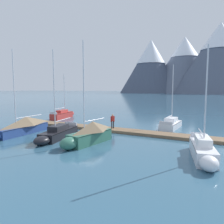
{
  "coord_description": "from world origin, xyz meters",
  "views": [
    {
      "loc": [
        11.21,
        -18.87,
        5.02
      ],
      "look_at": [
        0.0,
        6.0,
        2.0
      ],
      "focal_mm": 34.53,
      "sensor_mm": 36.0,
      "label": 1
    }
  ],
  "objects_px": {
    "sailboat_nearest_berth": "(63,115)",
    "sailboat_outer_slip": "(203,150)",
    "sailboat_mid_dock_starboard": "(88,134)",
    "sailboat_far_berth": "(172,124)",
    "sailboat_mid_dock_port": "(57,133)",
    "sailboat_second_berth": "(22,126)",
    "person_on_dock": "(113,120)"
  },
  "relations": [
    {
      "from": "sailboat_nearest_berth",
      "to": "sailboat_outer_slip",
      "type": "bearing_deg",
      "value": -31.14
    },
    {
      "from": "sailboat_mid_dock_starboard",
      "to": "sailboat_far_berth",
      "type": "height_order",
      "value": "sailboat_mid_dock_starboard"
    },
    {
      "from": "sailboat_nearest_berth",
      "to": "sailboat_far_berth",
      "type": "relative_size",
      "value": 0.92
    },
    {
      "from": "sailboat_mid_dock_port",
      "to": "sailboat_second_berth",
      "type": "bearing_deg",
      "value": 177.09
    },
    {
      "from": "sailboat_far_berth",
      "to": "person_on_dock",
      "type": "distance_m",
      "value": 7.88
    },
    {
      "from": "sailboat_nearest_berth",
      "to": "sailboat_second_berth",
      "type": "distance_m",
      "value": 12.9
    },
    {
      "from": "sailboat_mid_dock_starboard",
      "to": "person_on_dock",
      "type": "height_order",
      "value": "sailboat_mid_dock_starboard"
    },
    {
      "from": "sailboat_nearest_berth",
      "to": "sailboat_mid_dock_starboard",
      "type": "distance_m",
      "value": 17.97
    },
    {
      "from": "sailboat_second_berth",
      "to": "person_on_dock",
      "type": "height_order",
      "value": "sailboat_second_berth"
    },
    {
      "from": "sailboat_mid_dock_port",
      "to": "person_on_dock",
      "type": "xyz_separation_m",
      "value": [
        3.4,
        6.05,
        0.71
      ]
    },
    {
      "from": "sailboat_nearest_berth",
      "to": "sailboat_second_berth",
      "type": "relative_size",
      "value": 0.82
    },
    {
      "from": "sailboat_mid_dock_starboard",
      "to": "sailboat_outer_slip",
      "type": "relative_size",
      "value": 1.14
    },
    {
      "from": "sailboat_far_berth",
      "to": "person_on_dock",
      "type": "relative_size",
      "value": 4.7
    },
    {
      "from": "sailboat_nearest_berth",
      "to": "sailboat_outer_slip",
      "type": "distance_m",
      "value": 25.79
    },
    {
      "from": "sailboat_mid_dock_starboard",
      "to": "sailboat_outer_slip",
      "type": "bearing_deg",
      "value": -2.37
    },
    {
      "from": "sailboat_mid_dock_port",
      "to": "sailboat_outer_slip",
      "type": "height_order",
      "value": "sailboat_mid_dock_port"
    },
    {
      "from": "sailboat_outer_slip",
      "to": "sailboat_mid_dock_port",
      "type": "bearing_deg",
      "value": 176.81
    },
    {
      "from": "sailboat_far_berth",
      "to": "sailboat_second_berth",
      "type": "bearing_deg",
      "value": -143.19
    },
    {
      "from": "sailboat_mid_dock_port",
      "to": "sailboat_mid_dock_starboard",
      "type": "height_order",
      "value": "sailboat_mid_dock_starboard"
    },
    {
      "from": "sailboat_second_berth",
      "to": "sailboat_mid_dock_starboard",
      "type": "height_order",
      "value": "sailboat_mid_dock_starboard"
    },
    {
      "from": "sailboat_nearest_berth",
      "to": "sailboat_second_berth",
      "type": "bearing_deg",
      "value": -73.11
    },
    {
      "from": "sailboat_second_berth",
      "to": "sailboat_nearest_berth",
      "type": "bearing_deg",
      "value": 106.89
    },
    {
      "from": "sailboat_second_berth",
      "to": "sailboat_mid_dock_port",
      "type": "distance_m",
      "value": 4.88
    },
    {
      "from": "person_on_dock",
      "to": "sailboat_mid_dock_port",
      "type": "bearing_deg",
      "value": -119.37
    },
    {
      "from": "sailboat_far_berth",
      "to": "sailboat_mid_dock_starboard",
      "type": "bearing_deg",
      "value": -116.42
    },
    {
      "from": "sailboat_mid_dock_starboard",
      "to": "sailboat_mid_dock_port",
      "type": "bearing_deg",
      "value": 174.79
    },
    {
      "from": "sailboat_nearest_berth",
      "to": "person_on_dock",
      "type": "relative_size",
      "value": 4.35
    },
    {
      "from": "sailboat_second_berth",
      "to": "sailboat_mid_dock_port",
      "type": "bearing_deg",
      "value": -2.91
    },
    {
      "from": "sailboat_second_berth",
      "to": "sailboat_far_berth",
      "type": "bearing_deg",
      "value": 36.81
    },
    {
      "from": "sailboat_mid_dock_port",
      "to": "sailboat_mid_dock_starboard",
      "type": "relative_size",
      "value": 0.95
    },
    {
      "from": "sailboat_mid_dock_port",
      "to": "person_on_dock",
      "type": "relative_size",
      "value": 5.12
    },
    {
      "from": "sailboat_mid_dock_starboard",
      "to": "sailboat_nearest_berth",
      "type": "bearing_deg",
      "value": 133.94
    }
  ]
}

